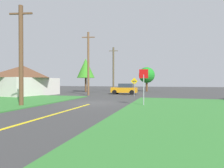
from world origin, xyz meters
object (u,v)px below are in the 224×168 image
Objects in this scene: direction_sign at (134,85)px; oak_tree_left at (86,68)px; car_approaching_junction at (125,89)px; pine_tree_center at (147,75)px; stop_sign at (144,81)px; barn at (23,80)px; utility_pole_near at (21,55)px; utility_pole_far at (113,69)px; utility_pole_mid at (88,63)px.

oak_tree_left reaches higher than direction_sign.
pine_tree_center reaches higher than car_approaching_junction.
car_approaching_junction is 9.73m from pine_tree_center.
oak_tree_left reaches higher than stop_sign.
direction_sign is 0.29× the size of barn.
oak_tree_left is 0.75× the size of barn.
direction_sign is at bearing -37.99° from oak_tree_left.
car_approaching_junction is at bearing -26.74° from oak_tree_left.
utility_pole_far reaches higher than utility_pole_near.
utility_pole_mid reaches higher than car_approaching_junction.
pine_tree_center is at bearing 62.45° from utility_pole_mid.
oak_tree_left is at bearing -135.70° from utility_pole_far.
stop_sign is 22.31m from pine_tree_center.
direction_sign is 15.60m from barn.
car_approaching_junction is 0.51× the size of utility_pole_near.
oak_tree_left reaches higher than barn.
stop_sign is 13.83m from car_approaching_junction.
stop_sign is 13.03m from utility_pole_mid.
pine_tree_center is at bearing 6.85° from utility_pole_far.
pine_tree_center is 21.85m from barn.
utility_pole_near is 13.25m from barn.
utility_pole_mid is 1.05× the size of barn.
car_approaching_junction is at bearing 118.15° from direction_sign.
utility_pole_far reaches higher than stop_sign.
utility_pole_mid is 0.99× the size of utility_pole_far.
stop_sign is 0.73× the size of car_approaching_junction.
direction_sign is at bearing 116.86° from car_approaching_junction.
oak_tree_left is at bearing -155.57° from pine_tree_center.
oak_tree_left is (-8.40, 4.23, 3.63)m from car_approaching_junction.
pine_tree_center is at bearing 74.45° from utility_pole_near.
barn is at bearing -122.38° from utility_pole_far.
utility_pole_near reaches higher than oak_tree_left.
utility_pole_near is 3.19× the size of direction_sign.
utility_pole_near is 1.23× the size of oak_tree_left.
utility_pole_near is 0.88× the size of utility_pole_mid.
barn reaches higher than stop_sign.
car_approaching_junction is 4.59m from direction_sign.
utility_pole_far is at bearing 117.18° from direction_sign.
car_approaching_junction is 14.67m from barn.
stop_sign is at bearing -53.49° from oak_tree_left.
utility_pole_far reaches higher than utility_pole_mid.
utility_pole_near reaches higher than direction_sign.
utility_pole_near is at bearing -90.89° from utility_pole_far.
oak_tree_left is (-4.06, 7.98, -0.09)m from utility_pole_mid.
utility_pole_near reaches higher than barn.
barn is (-8.74, 9.78, -1.85)m from utility_pole_near.
stop_sign reaches higher than direction_sign.
utility_pole_far is 3.68× the size of direction_sign.
utility_pole_mid is 1.84× the size of pine_tree_center.
direction_sign reaches higher than car_approaching_junction.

